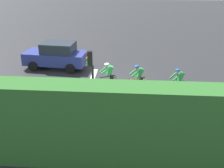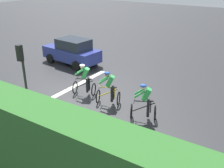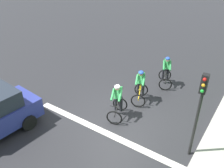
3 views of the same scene
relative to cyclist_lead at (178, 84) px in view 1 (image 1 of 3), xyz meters
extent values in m
plane|color=#28282B|center=(-0.46, -3.91, -0.80)|extent=(80.00, 80.00, 0.00)
cube|color=#ADA89E|center=(4.33, -1.91, -0.74)|extent=(2.80, 24.96, 0.12)
cube|color=tan|center=(5.23, -1.91, -0.53)|extent=(0.44, 24.96, 0.53)
cube|color=#2D6628|center=(5.53, -1.91, 0.72)|extent=(1.10, 24.96, 3.04)
cube|color=silver|center=(-0.46, -4.87, -0.79)|extent=(7.00, 0.30, 0.01)
torus|color=black|center=(0.23, -0.50, -0.46)|extent=(0.64, 0.34, 0.68)
torus|color=black|center=(-0.20, 0.43, -0.46)|extent=(0.64, 0.34, 0.68)
cylinder|color=black|center=(0.02, -0.04, -0.21)|extent=(0.46, 0.91, 0.51)
cylinder|color=black|center=(-0.11, 0.24, -0.18)|extent=(0.04, 0.04, 0.55)
cylinder|color=black|center=(0.04, -0.08, 0.07)|extent=(0.34, 0.66, 0.04)
cube|color=black|center=(-0.11, 0.24, 0.11)|extent=(0.18, 0.24, 0.04)
cylinder|color=black|center=(0.19, -0.40, 0.04)|extent=(0.39, 0.21, 0.03)
cube|color=green|center=(-0.03, 0.06, 0.41)|extent=(0.45, 0.50, 0.57)
sphere|color=beige|center=(0.04, -0.08, 0.72)|extent=(0.20, 0.20, 0.20)
ellipsoid|color=#264CB2|center=(0.04, -0.08, 0.79)|extent=(0.34, 0.36, 0.14)
cylinder|color=black|center=(0.04, 0.20, -0.23)|extent=(0.12, 0.12, 0.74)
cylinder|color=black|center=(-0.18, 0.10, -0.23)|extent=(0.12, 0.12, 0.74)
cylinder|color=green|center=(0.24, -0.13, 0.47)|extent=(0.28, 0.47, 0.37)
cylinder|color=green|center=(-0.05, -0.27, 0.47)|extent=(0.28, 0.47, 0.37)
torus|color=black|center=(-0.20, -2.59, -0.46)|extent=(0.66, 0.29, 0.68)
torus|color=black|center=(-0.55, -1.63, -0.46)|extent=(0.66, 0.29, 0.68)
cylinder|color=gold|center=(-0.38, -2.11, -0.21)|extent=(0.38, 0.94, 0.51)
cylinder|color=gold|center=(-0.48, -1.82, -0.18)|extent=(0.04, 0.04, 0.55)
cylinder|color=gold|center=(-0.36, -2.16, 0.07)|extent=(0.29, 0.69, 0.04)
cube|color=black|center=(-0.48, -1.82, 0.11)|extent=(0.17, 0.24, 0.04)
cylinder|color=black|center=(-0.24, -2.49, 0.04)|extent=(0.41, 0.17, 0.03)
cube|color=green|center=(-0.41, -2.01, 0.41)|extent=(0.42, 0.49, 0.57)
sphere|color=#9E7051|center=(-0.36, -2.16, 0.72)|extent=(0.20, 0.20, 0.20)
ellipsoid|color=#264CB2|center=(-0.36, -2.16, 0.79)|extent=(0.32, 0.35, 0.14)
cylinder|color=black|center=(-0.33, -1.88, -0.23)|extent=(0.12, 0.12, 0.74)
cylinder|color=black|center=(-0.56, -1.96, -0.23)|extent=(0.12, 0.12, 0.74)
cylinder|color=green|center=(-0.16, -2.23, 0.47)|extent=(0.25, 0.48, 0.37)
cylinder|color=green|center=(-0.46, -2.34, 0.47)|extent=(0.25, 0.48, 0.37)
torus|color=black|center=(-0.43, -4.23, -0.46)|extent=(0.66, 0.27, 0.68)
torus|color=black|center=(-0.75, -3.26, -0.46)|extent=(0.66, 0.27, 0.68)
cylinder|color=black|center=(-0.59, -3.75, -0.21)|extent=(0.36, 0.95, 0.51)
cylinder|color=black|center=(-0.69, -3.46, -0.18)|extent=(0.04, 0.04, 0.55)
cylinder|color=black|center=(-0.57, -3.79, 0.07)|extent=(0.27, 0.69, 0.04)
cube|color=black|center=(-0.69, -3.46, 0.11)|extent=(0.16, 0.24, 0.04)
cylinder|color=black|center=(-0.46, -4.13, 0.04)|extent=(0.41, 0.16, 0.03)
cube|color=green|center=(-0.62, -3.65, 0.41)|extent=(0.41, 0.48, 0.57)
sphere|color=tan|center=(-0.57, -3.79, 0.72)|extent=(0.20, 0.20, 0.20)
ellipsoid|color=silver|center=(-0.57, -3.79, 0.79)|extent=(0.32, 0.34, 0.14)
cylinder|color=black|center=(-0.54, -3.51, -0.23)|extent=(0.12, 0.12, 0.74)
cylinder|color=black|center=(-0.77, -3.59, -0.23)|extent=(0.12, 0.12, 0.74)
cylinder|color=green|center=(-0.38, -3.87, 0.47)|extent=(0.24, 0.48, 0.37)
cylinder|color=green|center=(-0.68, -3.97, 0.47)|extent=(0.24, 0.48, 0.37)
cube|color=navy|center=(-4.10, -7.60, -0.10)|extent=(2.07, 4.24, 0.80)
cube|color=#262D38|center=(-4.08, -7.35, 0.63)|extent=(1.68, 2.26, 0.66)
cylinder|color=black|center=(-3.39, -8.94, -0.48)|extent=(0.28, 0.66, 0.64)
cylinder|color=black|center=(-5.05, -8.79, -0.48)|extent=(0.28, 0.66, 0.64)
cylinder|color=black|center=(-3.16, -6.41, -0.48)|extent=(0.28, 0.66, 0.64)
cylinder|color=black|center=(-4.82, -6.26, -0.48)|extent=(0.28, 0.66, 0.64)
cube|color=#EAEACC|center=(-3.78, -9.65, 0.00)|extent=(0.29, 0.11, 0.16)
cube|color=#EAEACC|center=(-4.80, -9.56, 0.00)|extent=(0.29, 0.11, 0.16)
cylinder|color=black|center=(2.75, -4.07, 0.55)|extent=(0.10, 0.10, 2.70)
cube|color=black|center=(2.76, -4.17, 2.22)|extent=(0.21, 0.21, 0.64)
sphere|color=red|center=(2.77, -4.28, 2.42)|extent=(0.11, 0.11, 0.11)
sphere|color=orange|center=(2.77, -4.28, 2.22)|extent=(0.11, 0.11, 0.11)
sphere|color=green|center=(2.77, -4.28, 2.02)|extent=(0.11, 0.11, 0.11)
camera|label=1|loc=(14.05, -2.39, 6.01)|focal=46.30mm
camera|label=2|loc=(9.31, 4.35, 5.24)|focal=43.07mm
camera|label=3|loc=(4.00, -10.92, 5.94)|focal=39.17mm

